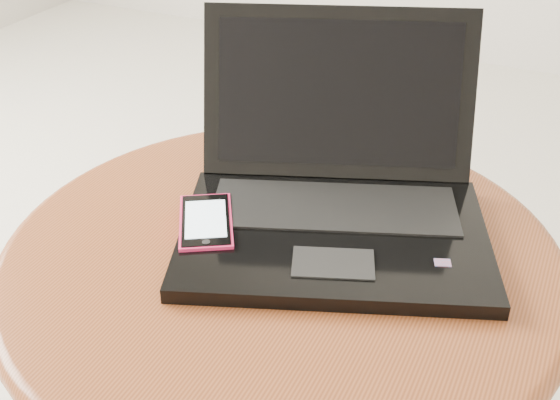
% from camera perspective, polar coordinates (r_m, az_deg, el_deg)
% --- Properties ---
extents(table, '(0.66, 0.66, 0.52)m').
position_cam_1_polar(table, '(0.89, 0.11, -9.51)').
color(table, brown).
rests_on(table, ground).
extents(laptop, '(0.44, 0.42, 0.22)m').
position_cam_1_polar(laptop, '(0.85, 4.45, 0.62)').
color(laptop, black).
rests_on(laptop, table).
extents(phone_black, '(0.11, 0.13, 0.01)m').
position_cam_1_polar(phone_black, '(0.85, -3.88, -1.96)').
color(phone_black, black).
rests_on(phone_black, table).
extents(phone_pink, '(0.11, 0.13, 0.01)m').
position_cam_1_polar(phone_pink, '(0.83, -5.98, -1.88)').
color(phone_pink, '#F0245D').
rests_on(phone_pink, phone_black).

